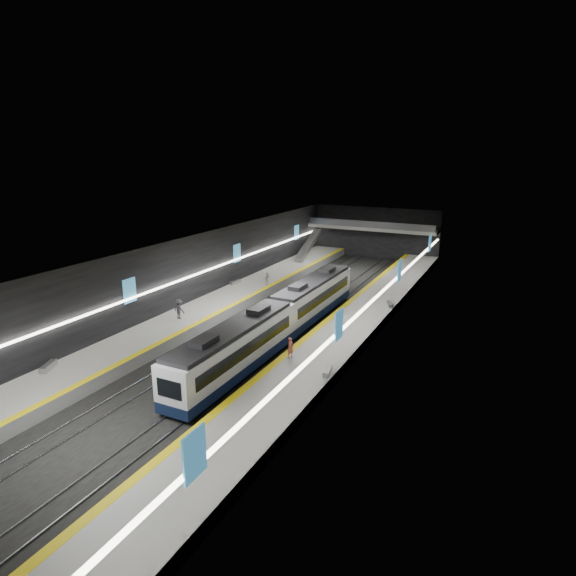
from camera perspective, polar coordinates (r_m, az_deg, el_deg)
The scene contains 25 objects.
ground at distance 46.99m, azimuth -2.10°, elevation -4.61°, with size 70.00×70.00×0.00m, color black.
ceiling at distance 44.80m, azimuth -2.20°, elevation 5.00°, with size 20.00×70.00×0.04m, color beige.
wall_left at distance 51.10m, azimuth -12.08°, elevation 1.44°, with size 0.04×70.00×8.00m, color black.
wall_right at distance 42.11m, azimuth 9.93°, elevation -1.58°, with size 0.04×70.00×8.00m, color black.
wall_back at distance 77.61m, azimuth 10.26°, elevation 6.47°, with size 20.00×0.04×8.00m, color black.
platform_left at distance 50.62m, azimuth -9.61°, elevation -2.70°, with size 5.00×70.00×1.00m, color slate.
tile_surface_left at distance 50.46m, azimuth -9.64°, elevation -2.15°, with size 5.00×70.00×0.02m, color #9E9E99.
tactile_strip_left at distance 49.25m, azimuth -7.56°, elevation -2.50°, with size 0.60×70.00×0.02m, color yellow.
platform_right at distance 43.98m, azimuth 6.57°, elevation -5.50°, with size 5.00×70.00×1.00m, color slate.
tile_surface_right at distance 43.80m, azimuth 6.60°, elevation -4.88°, with size 5.00×70.00×0.02m, color #9E9E99.
tactile_strip_right at distance 44.52m, azimuth 3.93°, elevation -4.44°, with size 0.60×70.00×0.02m, color yellow.
rails at distance 46.97m, azimuth -2.10°, elevation -4.54°, with size 6.52×70.00×0.12m.
train at distance 42.78m, azimuth -0.98°, elevation -3.59°, with size 2.69×30.04×3.60m.
ad_posters at distance 46.45m, azimuth -1.57°, elevation 0.98°, with size 19.94×53.50×2.20m.
cove_light_left at distance 51.02m, azimuth -11.89°, elevation 1.20°, with size 0.25×68.60×0.12m, color white.
cove_light_right at distance 42.22m, azimuth 9.65°, elevation -1.80°, with size 0.25×68.60×0.12m, color white.
mezzanine_bridge at distance 75.48m, azimuth 9.86°, elevation 7.03°, with size 20.00×3.00×1.50m.
escalator at distance 71.96m, azimuth 2.43°, elevation 5.08°, with size 1.20×8.00×0.60m, color #99999E.
bench_left_near at distance 40.02m, azimuth -26.54°, elevation -8.32°, with size 0.49×1.77×0.43m, color #99999E.
bench_left_far at distance 58.43m, azimuth -6.25°, elevation 0.70°, with size 0.46×1.65×0.40m, color #99999E.
bench_right_near at distance 35.39m, azimuth 4.72°, elevation -9.77°, with size 0.44×1.59×0.39m, color #99999E.
bench_right_far at distance 50.94m, azimuth 11.99°, elevation -1.88°, with size 0.45×1.64×0.40m, color #99999E.
passenger_right_a at distance 37.52m, azimuth 0.30°, elevation -7.10°, with size 0.60×0.39×1.65m, color #D0614D.
passenger_left_a at distance 57.51m, azimuth -2.49°, elevation 1.12°, with size 0.91×0.38×1.55m, color beige.
passenger_left_b at distance 47.01m, azimuth -12.79°, elevation -2.47°, with size 1.24×0.71×1.93m, color #3B3B42.
Camera 1 is at (20.95, -38.66, 16.58)m, focal length 30.00 mm.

